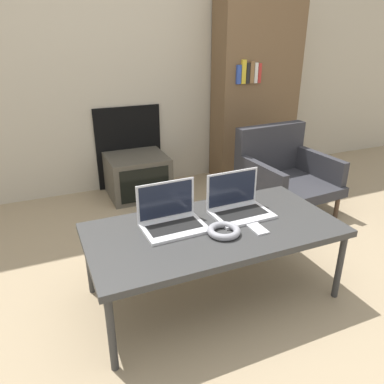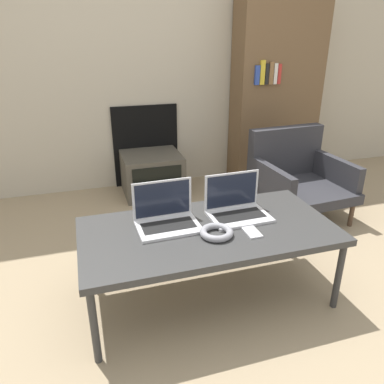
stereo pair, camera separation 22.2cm
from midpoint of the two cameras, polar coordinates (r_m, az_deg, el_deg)
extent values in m
plane|color=#998466|center=(2.06, 8.41, -20.08)|extent=(14.00, 14.00, 0.00)
cube|color=#B7AD99|center=(3.54, -6.04, 21.51)|extent=(7.00, 0.06, 2.60)
cube|color=black|center=(3.65, -5.33, 7.01)|extent=(0.62, 0.03, 0.77)
cube|color=#333333|center=(2.02, 5.69, -6.02)|extent=(1.36, 0.67, 0.04)
cylinder|color=#333333|center=(1.79, -11.07, -19.65)|extent=(0.04, 0.04, 0.40)
cylinder|color=#333333|center=(2.23, 24.18, -11.68)|extent=(0.04, 0.04, 0.40)
cylinder|color=#333333|center=(2.26, -12.90, -9.55)|extent=(0.04, 0.04, 0.40)
cylinder|color=#333333|center=(2.63, 15.99, -4.94)|extent=(0.04, 0.04, 0.40)
cube|color=silver|center=(2.00, -0.43, -5.41)|extent=(0.34, 0.25, 0.02)
cube|color=black|center=(1.99, -0.43, -5.18)|extent=(0.28, 0.14, 0.00)
cube|color=silver|center=(2.04, -1.44, -1.10)|extent=(0.33, 0.02, 0.21)
cube|color=black|center=(2.04, -1.41, -1.16)|extent=(0.30, 0.01, 0.19)
cube|color=silver|center=(2.13, 10.18, -3.77)|extent=(0.34, 0.25, 0.02)
cube|color=black|center=(2.13, 10.20, -3.55)|extent=(0.29, 0.14, 0.00)
cube|color=silver|center=(2.18, 8.98, 0.22)|extent=(0.33, 0.02, 0.21)
cube|color=black|center=(2.17, 9.03, 0.18)|extent=(0.30, 0.01, 0.19)
torus|color=gray|center=(1.94, 7.05, -6.21)|extent=(0.17, 0.17, 0.04)
cube|color=silver|center=(2.01, 12.17, -5.94)|extent=(0.07, 0.14, 0.01)
cube|color=#4C473D|center=(3.48, -4.33, 2.77)|extent=(0.53, 0.48, 0.38)
cube|color=black|center=(3.26, -3.35, 1.33)|extent=(0.43, 0.01, 0.29)
cube|color=#2D2D33|center=(3.17, 18.32, 0.23)|extent=(0.70, 0.70, 0.08)
cube|color=#2D2D33|center=(3.30, 15.89, 5.98)|extent=(0.67, 0.14, 0.41)
cube|color=#2D2D33|center=(2.95, 14.06, 1.91)|extent=(0.10, 0.60, 0.20)
cube|color=#2D2D33|center=(3.32, 22.71, 3.17)|extent=(0.10, 0.60, 0.20)
cylinder|color=#4C3828|center=(2.87, 16.46, -4.94)|extent=(0.04, 0.04, 0.18)
cylinder|color=#4C3828|center=(3.20, 24.96, -3.26)|extent=(0.04, 0.04, 0.18)
cylinder|color=#4C3828|center=(3.30, 11.30, -0.62)|extent=(0.04, 0.04, 0.18)
cylinder|color=#4C3828|center=(3.59, 19.27, 0.48)|extent=(0.04, 0.04, 0.18)
cube|color=brown|center=(3.86, 14.39, 14.70)|extent=(0.85, 0.30, 1.74)
cube|color=#2D479E|center=(3.55, 11.76, 17.02)|extent=(0.04, 0.02, 0.17)
cube|color=gold|center=(3.57, 12.52, 17.34)|extent=(0.04, 0.02, 0.21)
cube|color=black|center=(3.60, 13.15, 17.08)|extent=(0.03, 0.02, 0.18)
cube|color=brown|center=(3.62, 13.78, 17.17)|extent=(0.04, 0.02, 0.19)
cube|color=silver|center=(3.64, 14.39, 17.05)|extent=(0.03, 0.02, 0.18)
cube|color=#B22D28|center=(3.66, 14.93, 16.97)|extent=(0.03, 0.02, 0.17)
camera|label=1|loc=(0.11, -87.14, 1.24)|focal=35.00mm
camera|label=2|loc=(0.11, 92.86, -1.24)|focal=35.00mm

